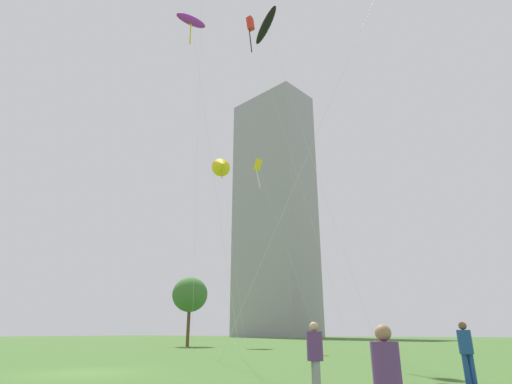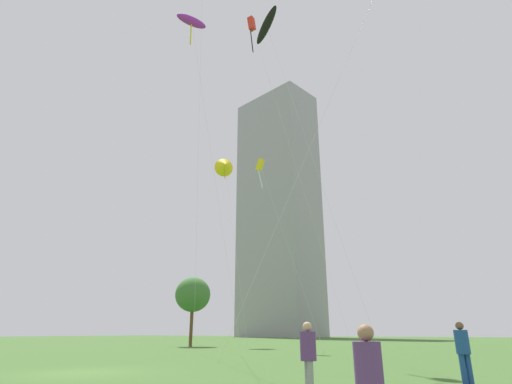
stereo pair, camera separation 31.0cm
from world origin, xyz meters
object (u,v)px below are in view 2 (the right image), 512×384
object	(u,v)px
kite_flying_0	(252,26)
kite_flying_2	(225,166)
person_standing_2	(463,348)
person_standing_1	(370,381)
kite_flying_5	(260,166)
distant_highrise_0	(278,209)
person_standing_0	(308,354)
kite_flying_6	(266,26)
park_tree_1	(193,295)
kite_flying_1	(192,22)

from	to	relation	value
kite_flying_0	kite_flying_2	xyz separation A→B (m)	(-14.14, 15.93, -6.55)
person_standing_2	kite_flying_2	world-z (taller)	kite_flying_2
person_standing_1	kite_flying_5	bearing A→B (deg)	77.56
kite_flying_2	distant_highrise_0	distance (m)	80.90
person_standing_0	kite_flying_2	world-z (taller)	kite_flying_2
person_standing_0	person_standing_1	bearing A→B (deg)	171.14
person_standing_1	kite_flying_6	world-z (taller)	kite_flying_6
person_standing_0	person_standing_1	size ratio (longest dim) A/B	1.09
park_tree_1	distant_highrise_0	distance (m)	92.23
kite_flying_2	park_tree_1	bearing A→B (deg)	-86.84
person_standing_1	distant_highrise_0	xyz separation A→B (m)	(-58.70, 112.06, 40.53)
kite_flying_0	kite_flying_5	size ratio (longest dim) A/B	1.63
kite_flying_5	distant_highrise_0	xyz separation A→B (m)	(-40.07, 82.30, 22.76)
person_standing_1	kite_flying_0	xyz separation A→B (m)	(-15.45, 22.62, 29.92)
kite_flying_6	kite_flying_2	bearing A→B (deg)	131.82
distant_highrise_0	person_standing_2	bearing A→B (deg)	-46.57
person_standing_1	kite_flying_5	xyz separation A→B (m)	(-18.63, 29.75, 17.77)
kite_flying_1	kite_flying_6	distance (m)	6.23
distant_highrise_0	person_standing_0	bearing A→B (deg)	-48.95
distant_highrise_0	kite_flying_6	bearing A→B (deg)	-49.65
kite_flying_0	person_standing_0	bearing A→B (deg)	-55.15
person_standing_2	kite_flying_6	bearing A→B (deg)	-68.89
kite_flying_1	kite_flying_2	world-z (taller)	kite_flying_2
person_standing_2	distant_highrise_0	world-z (taller)	distant_highrise_0
person_standing_0	kite_flying_6	world-z (taller)	kite_flying_6
person_standing_1	person_standing_2	world-z (taller)	person_standing_2
person_standing_0	kite_flying_0	distance (m)	37.26
person_standing_2	kite_flying_1	world-z (taller)	kite_flying_1
kite_flying_0	kite_flying_5	bearing A→B (deg)	114.00
person_standing_2	park_tree_1	xyz separation A→B (m)	(-29.62, 23.23, 4.59)
kite_flying_6	distant_highrise_0	xyz separation A→B (m)	(-47.39, 93.94, 15.92)
kite_flying_6	park_tree_1	size ratio (longest dim) A/B	3.47
park_tree_1	person_standing_2	bearing A→B (deg)	-38.11
kite_flying_0	park_tree_1	size ratio (longest dim) A/B	4.17
kite_flying_5	park_tree_1	xyz separation A→B (m)	(-10.62, 2.58, -13.06)
kite_flying_1	kite_flying_5	distance (m)	17.33
person_standing_2	kite_flying_5	bearing A→B (deg)	-78.62
person_standing_1	kite_flying_1	size ratio (longest dim) A/B	0.06
distant_highrise_0	kite_flying_1	bearing A→B (deg)	-52.73
kite_flying_5	park_tree_1	distance (m)	17.03
person_standing_0	kite_flying_6	size ratio (longest dim) A/B	0.07
kite_flying_5	park_tree_1	size ratio (longest dim) A/B	2.56
kite_flying_2	distant_highrise_0	bearing A→B (deg)	111.60
person_standing_2	distant_highrise_0	xyz separation A→B (m)	(-59.07, 102.95, 40.41)
kite_flying_1	person_standing_0	bearing A→B (deg)	-36.13
person_standing_1	person_standing_0	bearing A→B (deg)	77.63
person_standing_1	kite_flying_2	size ratio (longest dim) A/B	0.06
kite_flying_0	park_tree_1	distance (m)	30.34
person_standing_1	kite_flying_0	bearing A→B (deg)	79.85
person_standing_0	park_tree_1	xyz separation A→B (m)	(-26.55, 28.02, 4.62)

